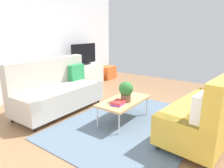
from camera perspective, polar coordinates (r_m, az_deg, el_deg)
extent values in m
plane|color=#936B47|center=(3.94, 3.13, -10.34)|extent=(7.68, 7.68, 0.00)
cube|color=silver|center=(5.60, -21.99, 11.52)|extent=(6.40, 0.12, 2.90)
cube|color=slate|center=(3.82, 5.46, -11.12)|extent=(2.90, 2.20, 0.01)
cube|color=#B2ADA3|center=(4.41, -14.52, -3.54)|extent=(1.92, 0.88, 0.44)
cube|color=#B2ADA3|center=(4.52, -17.60, 3.27)|extent=(1.90, 0.24, 0.56)
cube|color=#B2ADA3|center=(4.94, -7.18, 0.16)|extent=(0.22, 0.84, 0.22)
cube|color=#B2ADA3|center=(3.91, -24.07, -5.06)|extent=(0.22, 0.84, 0.22)
cylinder|color=black|center=(4.86, -3.88, -4.71)|extent=(0.05, 0.05, 0.10)
cylinder|color=black|center=(3.77, -20.94, -11.72)|extent=(0.05, 0.05, 0.10)
cylinder|color=black|center=(5.29, -9.66, -3.24)|extent=(0.05, 0.05, 0.10)
cylinder|color=black|center=(4.31, -26.16, -8.89)|extent=(0.05, 0.05, 0.10)
cube|color=#288C4C|center=(4.84, -9.95, 3.27)|extent=(0.40, 0.15, 0.36)
cube|color=gold|center=(3.63, 24.53, -8.45)|extent=(1.98, 1.03, 0.44)
cube|color=gold|center=(2.85, 19.36, -11.95)|extent=(0.29, 0.86, 0.22)
cube|color=gold|center=(4.38, 28.13, -3.48)|extent=(0.29, 0.86, 0.22)
cylinder|color=black|center=(3.14, 12.65, -16.71)|extent=(0.05, 0.05, 0.10)
cylinder|color=black|center=(4.60, 23.51, -7.12)|extent=(0.05, 0.05, 0.10)
cylinder|color=black|center=(2.94, 25.01, -20.32)|extent=(0.05, 0.05, 0.10)
cube|color=white|center=(2.85, 23.88, -6.03)|extent=(0.41, 0.18, 0.36)
cube|color=black|center=(3.27, 26.41, -3.75)|extent=(0.41, 0.18, 0.36)
cube|color=tan|center=(3.80, 3.39, -4.76)|extent=(1.10, 0.56, 0.04)
cylinder|color=silver|center=(3.63, -4.09, -9.30)|extent=(0.02, 0.02, 0.38)
cylinder|color=silver|center=(4.39, 4.36, -4.96)|extent=(0.02, 0.02, 0.38)
cylinder|color=silver|center=(3.38, 2.01, -11.20)|extent=(0.02, 0.02, 0.38)
cylinder|color=silver|center=(4.18, 9.75, -6.16)|extent=(0.02, 0.02, 0.38)
cube|color=silver|center=(6.45, -7.80, 2.61)|extent=(1.40, 0.44, 0.64)
cube|color=black|center=(6.37, -7.78, 5.57)|extent=(0.36, 0.20, 0.04)
cube|color=black|center=(6.33, -7.88, 8.43)|extent=(1.00, 0.05, 0.60)
cube|color=orange|center=(7.23, -1.17, 3.26)|extent=(0.52, 0.40, 0.44)
cylinder|color=brown|center=(3.70, 3.90, -3.87)|extent=(0.18, 0.18, 0.14)
sphere|color=#2D7233|center=(3.65, 3.95, -1.29)|extent=(0.26, 0.26, 0.26)
cube|color=purple|center=(3.56, 1.79, -5.49)|extent=(0.26, 0.21, 0.03)
cube|color=red|center=(3.55, 1.79, -4.99)|extent=(0.25, 0.20, 0.03)
cylinder|color=#4C72B2|center=(6.02, -12.11, 5.37)|extent=(0.09, 0.09, 0.15)
cylinder|color=orange|center=(6.05, -10.46, 5.47)|extent=(0.05, 0.05, 0.14)
cylinder|color=gold|center=(6.12, -9.80, 5.76)|extent=(0.04, 0.04, 0.18)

